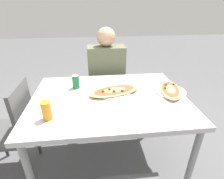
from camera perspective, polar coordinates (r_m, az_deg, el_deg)
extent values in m
plane|color=#59595B|center=(1.99, -0.77, -21.81)|extent=(14.00, 14.00, 0.00)
cube|color=silver|center=(1.52, -0.94, -3.07)|extent=(1.32, 0.97, 0.04)
cylinder|color=#99999E|center=(1.52, -24.87, -25.07)|extent=(0.05, 0.05, 0.72)
cylinder|color=#99999E|center=(1.61, 24.51, -21.23)|extent=(0.05, 0.05, 0.72)
cylinder|color=#99999E|center=(2.13, -18.53, -6.90)|extent=(0.05, 0.05, 0.72)
cylinder|color=#99999E|center=(2.20, 13.99, -5.11)|extent=(0.05, 0.05, 0.72)
cube|color=#4C4C4C|center=(2.31, -1.76, -0.24)|extent=(0.40, 0.40, 0.04)
cube|color=#4C4C4C|center=(2.38, -2.21, 6.96)|extent=(0.38, 0.03, 0.44)
cylinder|color=#38383D|center=(2.30, 2.93, -7.07)|extent=(0.03, 0.03, 0.42)
cylinder|color=#38383D|center=(2.28, -5.62, -7.57)|extent=(0.03, 0.03, 0.42)
cylinder|color=#38383D|center=(2.59, 1.76, -2.87)|extent=(0.03, 0.03, 0.42)
cylinder|color=#38383D|center=(2.57, -5.79, -3.27)|extent=(0.03, 0.03, 0.42)
cube|color=#4C4C4C|center=(1.86, -31.05, -12.23)|extent=(0.40, 0.40, 0.04)
cube|color=#4C4C4C|center=(1.66, -27.23, -5.90)|extent=(0.03, 0.38, 0.44)
cylinder|color=#38383D|center=(2.19, -32.07, -14.06)|extent=(0.03, 0.03, 0.42)
cylinder|color=#38383D|center=(1.83, -26.15, -21.41)|extent=(0.03, 0.03, 0.42)
cylinder|color=#38383D|center=(2.06, -23.30, -14.47)|extent=(0.03, 0.03, 0.42)
cylinder|color=#2D2D38|center=(2.32, 1.01, -6.13)|extent=(0.10, 0.10, 0.46)
cylinder|color=#2D2D38|center=(2.31, -3.89, -6.41)|extent=(0.10, 0.10, 0.46)
cube|color=#60664C|center=(2.16, -1.80, 6.58)|extent=(0.44, 0.23, 0.57)
sphere|color=tan|center=(2.06, -1.97, 16.82)|extent=(0.21, 0.21, 0.21)
cylinder|color=white|center=(1.56, 0.80, -0.93)|extent=(0.29, 0.29, 0.01)
ellipsoid|color=#E0AD66|center=(1.56, 0.81, -0.38)|extent=(0.50, 0.32, 0.02)
ellipsoid|color=#C14C28|center=(1.55, 0.81, -0.18)|extent=(0.41, 0.26, 0.01)
sphere|color=#335928|center=(1.52, -2.91, -0.58)|extent=(0.03, 0.03, 0.03)
sphere|color=maroon|center=(1.53, 3.40, -0.43)|extent=(0.02, 0.02, 0.02)
sphere|color=#335928|center=(1.52, 0.69, -0.56)|extent=(0.03, 0.03, 0.03)
sphere|color=#335928|center=(1.55, -0.80, 0.02)|extent=(0.03, 0.03, 0.03)
cylinder|color=#197233|center=(1.67, -11.72, 2.47)|extent=(0.07, 0.07, 0.12)
cylinder|color=silver|center=(1.65, -11.92, 4.44)|extent=(0.06, 0.06, 0.00)
cylinder|color=orange|center=(1.29, -20.57, -6.46)|extent=(0.07, 0.07, 0.14)
cylinder|color=white|center=(1.67, 18.46, -0.58)|extent=(0.28, 0.28, 0.01)
ellipsoid|color=#E0AD66|center=(1.66, 18.54, -0.06)|extent=(0.28, 0.42, 0.02)
ellipsoid|color=#C14C28|center=(1.66, 18.57, 0.13)|extent=(0.23, 0.34, 0.01)
sphere|color=#335928|center=(1.71, 17.24, 1.52)|extent=(0.03, 0.03, 0.03)
sphere|color=#335928|center=(1.65, 17.01, 0.48)|extent=(0.02, 0.02, 0.02)
sphere|color=maroon|center=(1.75, 19.49, 1.61)|extent=(0.02, 0.02, 0.02)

